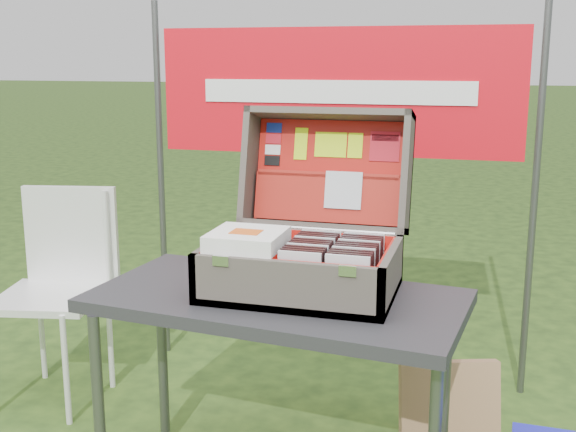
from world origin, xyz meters
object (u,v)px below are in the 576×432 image
(cardboard_box, at_px, (449,413))
(chair, at_px, (49,300))
(suitcase, at_px, (307,205))
(table, at_px, (278,400))

(cardboard_box, bearing_deg, chair, 160.77)
(suitcase, distance_m, chair, 1.36)
(table, xyz_separation_m, chair, (-1.13, 0.44, 0.09))
(table, xyz_separation_m, cardboard_box, (0.53, 0.40, -0.17))
(table, height_order, suitcase, suitcase)
(chair, bearing_deg, table, -32.78)
(chair, bearing_deg, cardboard_box, -12.90)
(table, height_order, cardboard_box, table)
(suitcase, bearing_deg, cardboard_box, 33.08)
(table, bearing_deg, suitcase, 62.32)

